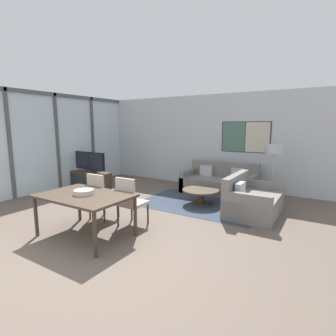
# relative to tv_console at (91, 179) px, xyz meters

# --- Properties ---
(ground_plane) EXTENTS (24.00, 24.00, 0.00)m
(ground_plane) POSITION_rel_tv_console_xyz_m (2.90, -3.31, -0.24)
(ground_plane) COLOR brown
(wall_back) EXTENTS (8.18, 0.09, 2.80)m
(wall_back) POSITION_rel_tv_console_xyz_m (2.94, 2.11, 1.17)
(wall_back) COLOR silver
(wall_back) RESTS_ON ground_plane
(window_wall_left) EXTENTS (0.07, 5.43, 2.80)m
(window_wall_left) POSITION_rel_tv_console_xyz_m (-0.68, -0.60, 1.30)
(window_wall_left) COLOR silver
(window_wall_left) RESTS_ON ground_plane
(area_rug) EXTENTS (2.84, 1.87, 0.01)m
(area_rug) POSITION_rel_tv_console_xyz_m (3.64, 0.13, -0.23)
(area_rug) COLOR #333D4C
(area_rug) RESTS_ON ground_plane
(tv_console) EXTENTS (1.39, 0.46, 0.47)m
(tv_console) POSITION_rel_tv_console_xyz_m (0.00, 0.00, 0.00)
(tv_console) COLOR #423326
(tv_console) RESTS_ON ground_plane
(television) EXTENTS (1.22, 0.20, 0.61)m
(television) POSITION_rel_tv_console_xyz_m (0.00, 0.00, 0.54)
(television) COLOR #2D2D33
(television) RESTS_ON tv_console
(sofa_main) EXTENTS (1.99, 0.96, 0.84)m
(sofa_main) POSITION_rel_tv_console_xyz_m (3.64, 1.40, 0.04)
(sofa_main) COLOR slate
(sofa_main) RESTS_ON ground_plane
(sofa_side) EXTENTS (0.96, 1.48, 0.84)m
(sofa_side) POSITION_rel_tv_console_xyz_m (4.83, 0.08, 0.04)
(sofa_side) COLOR slate
(sofa_side) RESTS_ON ground_plane
(coffee_table) EXTENTS (0.88, 0.88, 0.36)m
(coffee_table) POSITION_rel_tv_console_xyz_m (3.64, 0.13, 0.04)
(coffee_table) COLOR #423326
(coffee_table) RESTS_ON ground_plane
(dining_table) EXTENTS (1.54, 1.02, 0.73)m
(dining_table) POSITION_rel_tv_console_xyz_m (2.75, -2.57, 0.42)
(dining_table) COLOR #423326
(dining_table) RESTS_ON ground_plane
(dining_chair_left) EXTENTS (0.46, 0.46, 0.94)m
(dining_chair_left) POSITION_rel_tv_console_xyz_m (2.38, -1.86, 0.28)
(dining_chair_left) COLOR #B2A899
(dining_chair_left) RESTS_ON ground_plane
(dining_chair_centre) EXTENTS (0.46, 0.46, 0.94)m
(dining_chair_centre) POSITION_rel_tv_console_xyz_m (3.11, -1.84, 0.28)
(dining_chair_centre) COLOR #B2A899
(dining_chair_centre) RESTS_ON ground_plane
(fruit_bowl) EXTENTS (0.33, 0.33, 0.08)m
(fruit_bowl) POSITION_rel_tv_console_xyz_m (2.73, -2.57, 0.54)
(fruit_bowl) COLOR #B7B2A8
(fruit_bowl) RESTS_ON dining_table
(floor_lamp) EXTENTS (0.43, 0.43, 1.42)m
(floor_lamp) POSITION_rel_tv_console_xyz_m (5.04, 1.35, 1.00)
(floor_lamp) COLOR #2D2D33
(floor_lamp) RESTS_ON ground_plane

